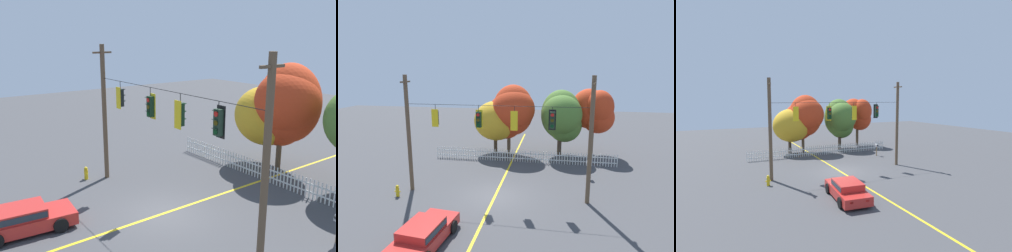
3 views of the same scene
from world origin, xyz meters
The scene contains 15 objects.
ground centered at (0.00, 0.00, 0.00)m, with size 80.00×80.00×0.00m, color #424244.
lane_centerline_stripe centered at (0.00, 0.00, 0.00)m, with size 0.16×36.00×0.01m, color gold.
signal_support_span centered at (0.00, 0.00, 3.93)m, with size 11.75×1.10×7.70m.
traffic_signal_westbound_side centered at (-3.81, -0.01, 5.01)m, with size 0.43×0.38×1.41m.
traffic_signal_northbound_secondary centered at (-1.01, 0.01, 4.98)m, with size 0.43×0.38×1.48m.
traffic_signal_northbound_primary centered at (1.22, -0.01, 4.99)m, with size 0.43×0.38×1.47m.
traffic_signal_southbound_primary centered at (3.49, 0.01, 5.08)m, with size 0.43×0.38×1.40m.
white_picket_fence centered at (0.97, 7.08, 0.53)m, with size 15.83×0.06×1.05m.
autumn_maple_near_fence centered at (-1.88, 9.28, 3.30)m, with size 4.21×3.65×5.09m.
autumn_maple_mid centered at (-0.43, 9.25, 4.09)m, with size 4.61×3.77×6.63m.
autumn_oak_far_east centered at (4.28, 9.55, 3.69)m, with size 3.77×4.05×6.18m.
autumn_maple_far_west centered at (7.23, 10.60, 4.14)m, with size 3.99×3.38×6.24m.
parked_car centered at (-2.15, -5.74, 0.60)m, with size 2.19×4.27×1.15m.
fire_hydrant centered at (-6.16, -1.13, 0.37)m, with size 0.38×0.22×0.76m.
roadside_mailbox centered at (6.18, 4.19, 1.06)m, with size 0.25×0.44×1.31m.
Camera 2 is at (3.64, -16.82, 8.07)m, focal length 30.57 mm.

